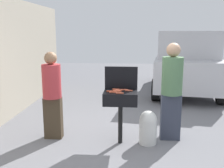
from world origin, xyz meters
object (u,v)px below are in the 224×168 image
object	(u,v)px
propane_tank	(148,127)
person_right	(172,88)
hot_dog_6	(125,90)
hot_dog_8	(117,91)
hot_dog_9	(110,91)
hot_dog_0	(113,92)
person_left	(52,92)
hot_dog_1	(129,91)
parked_minivan	(186,61)
hot_dog_3	(116,89)
hot_dog_4	(119,90)
hot_dog_5	(117,90)
hot_dog_7	(118,92)
hot_dog_2	(120,93)
bbq_grill	(120,100)

from	to	relation	value
propane_tank	person_right	xyz separation A→B (m)	(0.43, 0.25, 0.66)
hot_dog_6	person_right	size ratio (longest dim) A/B	0.07
hot_dog_8	hot_dog_9	xyz separation A→B (m)	(-0.12, -0.02, 0.00)
hot_dog_0	person_left	distance (m)	1.18
hot_dog_6	hot_dog_9	world-z (taller)	same
hot_dog_1	hot_dog_6	distance (m)	0.10
parked_minivan	hot_dog_8	bearing A→B (deg)	73.11
hot_dog_3	person_right	distance (m)	1.03
hot_dog_1	hot_dog_8	world-z (taller)	same
hot_dog_3	hot_dog_4	xyz separation A→B (m)	(0.06, -0.06, 0.00)
parked_minivan	propane_tank	bearing A→B (deg)	79.34
hot_dog_5	hot_dog_8	bearing A→B (deg)	-80.40
hot_dog_0	hot_dog_8	distance (m)	0.12
hot_dog_3	hot_dog_7	size ratio (longest dim) A/B	1.00
hot_dog_6	hot_dog_7	bearing A→B (deg)	-125.72
parked_minivan	hot_dog_7	bearing A→B (deg)	73.51
hot_dog_1	person_right	xyz separation A→B (m)	(0.78, 0.21, 0.01)
hot_dog_5	hot_dog_7	world-z (taller)	same
hot_dog_7	parked_minivan	bearing A→B (deg)	65.47
hot_dog_0	hot_dog_4	xyz separation A→B (m)	(0.10, 0.19, 0.00)
hot_dog_9	hot_dog_7	bearing A→B (deg)	-10.20
hot_dog_2	hot_dog_9	xyz separation A→B (m)	(-0.18, 0.14, 0.00)
hot_dog_4	hot_dog_5	distance (m)	0.06
hot_dog_5	person_right	xyz separation A→B (m)	(1.00, 0.23, 0.01)
person_left	parked_minivan	size ratio (longest dim) A/B	0.36
hot_dog_6	bbq_grill	bearing A→B (deg)	-121.59
hot_dog_8	person_left	distance (m)	1.23
hot_dog_1	parked_minivan	world-z (taller)	parked_minivan
hot_dog_6	hot_dog_7	size ratio (longest dim) A/B	1.00
person_right	parked_minivan	bearing A→B (deg)	-92.34
propane_tank	person_right	world-z (taller)	person_right
hot_dog_5	hot_dog_8	world-z (taller)	same
hot_dog_6	hot_dog_0	bearing A→B (deg)	-132.42
hot_dog_6	hot_dog_9	bearing A→B (deg)	-151.19
hot_dog_4	hot_dog_8	bearing A→B (deg)	-111.88
hot_dog_6	propane_tank	xyz separation A→B (m)	(0.43, -0.10, -0.65)
hot_dog_0	hot_dog_3	size ratio (longest dim) A/B	1.00
hot_dog_8	parked_minivan	xyz separation A→B (m)	(2.06, 4.43, 0.05)
hot_dog_3	hot_dog_8	size ratio (longest dim) A/B	1.00
hot_dog_0	person_right	size ratio (longest dim) A/B	0.07
hot_dog_8	person_left	world-z (taller)	person_left
hot_dog_7	parked_minivan	distance (m)	4.92
hot_dog_0	hot_dog_5	size ratio (longest dim) A/B	1.00
bbq_grill	hot_dog_7	xyz separation A→B (m)	(-0.05, -0.05, 0.16)
bbq_grill	hot_dog_0	size ratio (longest dim) A/B	7.41
hot_dog_3	hot_dog_7	distance (m)	0.19
hot_dog_2	hot_dog_4	distance (m)	0.25
hot_dog_6	propane_tank	bearing A→B (deg)	-13.36
hot_dog_0	hot_dog_7	size ratio (longest dim) A/B	1.00
bbq_grill	hot_dog_9	world-z (taller)	hot_dog_9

